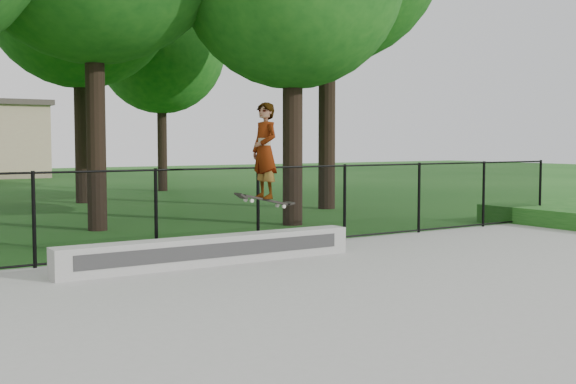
# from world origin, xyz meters

# --- Properties ---
(ground) EXTENTS (100.00, 100.00, 0.00)m
(ground) POSITION_xyz_m (0.00, 0.00, 0.00)
(ground) COLOR #184D15
(ground) RESTS_ON ground
(concrete_slab) EXTENTS (14.00, 12.00, 0.06)m
(concrete_slab) POSITION_xyz_m (0.00, 0.00, 0.03)
(concrete_slab) COLOR gray
(concrete_slab) RESTS_ON ground
(grind_ledge) EXTENTS (5.03, 0.40, 0.45)m
(grind_ledge) POSITION_xyz_m (-1.56, 4.70, 0.29)
(grind_ledge) COLOR #A5A5A0
(grind_ledge) RESTS_ON concrete_slab
(skater_airborne) EXTENTS (0.83, 0.58, 1.72)m
(skater_airborne) POSITION_xyz_m (-0.75, 4.42, 1.83)
(skater_airborne) COLOR black
(skater_airborne) RESTS_ON ground
(chainlink_fence) EXTENTS (16.06, 0.06, 1.50)m
(chainlink_fence) POSITION_xyz_m (0.00, 5.90, 0.81)
(chainlink_fence) COLOR black
(chainlink_fence) RESTS_ON concrete_slab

